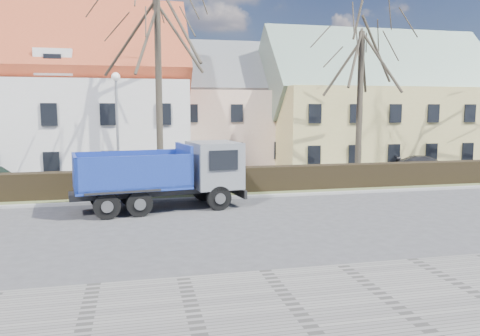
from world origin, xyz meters
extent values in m
plane|color=#3C3B3E|center=(0.00, 0.00, 0.00)|extent=(120.00, 120.00, 0.00)
cube|color=slate|center=(0.00, -8.50, 0.04)|extent=(80.00, 5.00, 0.08)
cube|color=gray|center=(0.00, 4.60, 0.06)|extent=(80.00, 0.30, 0.12)
cube|color=#4F5932|center=(0.00, 6.20, 0.05)|extent=(80.00, 3.00, 0.10)
cube|color=black|center=(0.00, 6.00, 0.65)|extent=(60.00, 0.90, 1.30)
imported|color=#26262A|center=(16.23, 10.59, 0.60)|extent=(4.49, 3.26, 1.21)
camera|label=1|loc=(-3.34, -17.78, 4.42)|focal=35.00mm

